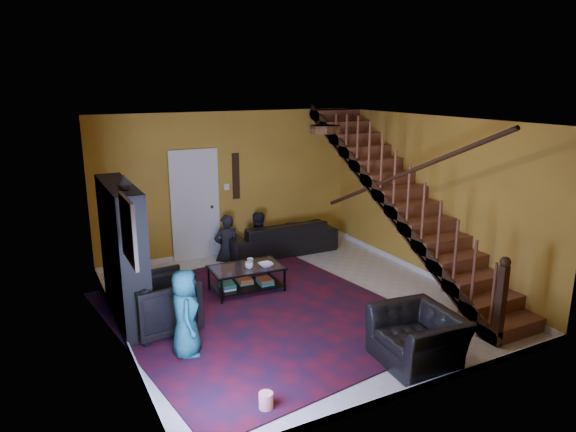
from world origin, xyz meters
The scene contains 21 objects.
floor centered at (0.00, 0.00, 0.00)m, with size 5.50×5.50×0.00m, color beige.
room centered at (-1.33, 1.33, 0.05)m, with size 5.50×5.50×5.50m.
staircase centered at (2.12, 0.00, 1.40)m, with size 0.95×5.02×3.18m.
bookshelf centered at (-2.40, 0.60, 0.96)m, with size 0.35×1.80×2.00m.
door centered at (-0.70, 2.73, 1.02)m, with size 0.82×0.05×2.05m, color silver.
framed_picture centered at (-2.57, -0.90, 1.75)m, with size 0.04×0.74×0.74m, color maroon.
wall_hanging centered at (0.15, 2.73, 1.55)m, with size 0.14×0.03×0.90m, color black.
ceiling_fixture centered at (0.00, -0.80, 2.74)m, with size 0.40×0.40×0.10m, color #3F2814.
rug centered at (-0.68, -0.11, 0.01)m, with size 3.87×4.42×0.02m, color #470C18.
sofa centered at (0.90, 2.30, 0.32)m, with size 2.21×0.86×0.65m, color black.
armchair_left centered at (-2.05, 0.01, 0.40)m, with size 0.85×0.88×0.80m, color black.
armchair_right centered at (0.48, -2.25, 0.33)m, with size 1.01×0.88×0.66m, color black.
person_adult_a centered at (-0.23, 2.35, 0.22)m, with size 0.49×0.32×1.35m, color black.
person_adult_b centered at (0.41, 2.35, 0.21)m, with size 0.65×0.50×1.33m, color black.
person_child centered at (-1.95, -0.78, 0.57)m, with size 0.55×0.36×1.13m, color #1C656B.
coffee_table centered at (-0.50, 0.73, 0.25)m, with size 1.18×0.73×0.44m.
cup_a centered at (-0.49, 0.64, 0.49)m, with size 0.13×0.13×0.10m, color #999999.
cup_b centered at (-0.40, 0.80, 0.49)m, with size 0.11×0.11×0.10m, color #999999.
bowl centered at (-0.22, 0.59, 0.46)m, with size 0.23×0.23×0.06m, color #999999.
vase centered at (-2.41, 0.10, 2.10)m, with size 0.18×0.18×0.19m, color #999999.
popcorn_bucket centered at (-1.55, -2.25, 0.11)m, with size 0.15×0.15×0.17m, color red.
Camera 1 is at (-3.50, -6.52, 3.33)m, focal length 32.00 mm.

